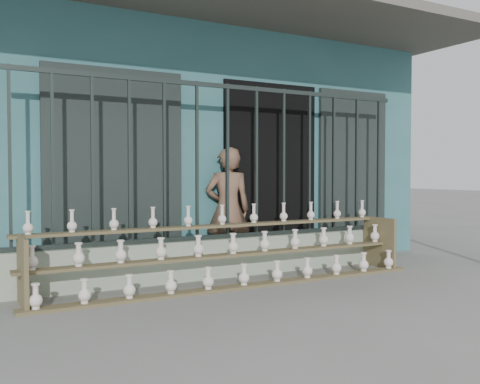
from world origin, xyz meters
TOP-DOWN VIEW (x-y plane):
  - ground at (0.00, 0.00)m, footprint 60.00×60.00m
  - workshop_building at (0.00, 4.23)m, footprint 7.40×6.60m
  - parapet_wall at (0.00, 1.30)m, footprint 5.00×0.20m
  - security_fence at (-0.00, 1.30)m, footprint 5.00×0.04m
  - shelf_rack at (-0.15, 0.89)m, footprint 4.50×0.68m
  - elderly_woman at (0.17, 1.61)m, footprint 0.65×0.53m

SIDE VIEW (x-z plane):
  - ground at x=0.00m, z-range 0.00..0.00m
  - parapet_wall at x=0.00m, z-range 0.00..0.45m
  - shelf_rack at x=-0.15m, z-range -0.07..0.79m
  - elderly_woman at x=0.17m, z-range 0.00..1.53m
  - security_fence at x=0.00m, z-range 0.45..2.25m
  - workshop_building at x=0.00m, z-range 0.02..3.23m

